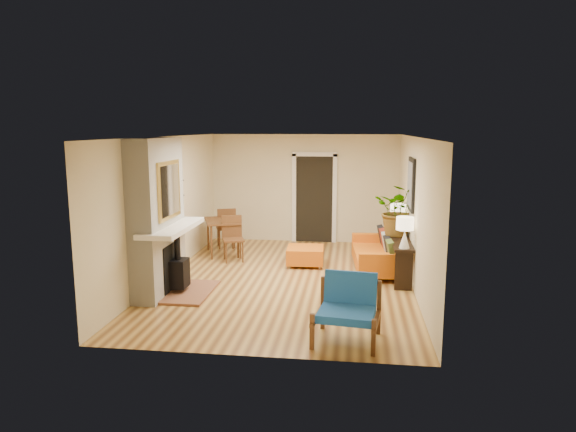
{
  "coord_description": "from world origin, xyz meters",
  "views": [
    {
      "loc": [
        1.19,
        -9.03,
        2.77
      ],
      "look_at": [
        0.0,
        0.2,
        1.15
      ],
      "focal_mm": 32.0,
      "sensor_mm": 36.0,
      "label": 1
    }
  ],
  "objects_px": {
    "ottoman": "(305,255)",
    "houseplant": "(400,210)",
    "lamp_far": "(398,214)",
    "lamp_near": "(405,229)",
    "console_table": "(400,246)",
    "dining_table": "(226,227)",
    "sofa": "(380,253)",
    "blue_chair": "(348,304)"
  },
  "relations": [
    {
      "from": "dining_table",
      "to": "lamp_near",
      "type": "distance_m",
      "value": 4.21
    },
    {
      "from": "lamp_far",
      "to": "dining_table",
      "type": "bearing_deg",
      "value": 171.38
    },
    {
      "from": "sofa",
      "to": "dining_table",
      "type": "xyz_separation_m",
      "value": [
        -3.3,
        0.88,
        0.28
      ]
    },
    {
      "from": "sofa",
      "to": "dining_table",
      "type": "relative_size",
      "value": 1.11
    },
    {
      "from": "console_table",
      "to": "lamp_near",
      "type": "xyz_separation_m",
      "value": [
        0.0,
        -0.77,
        0.49
      ]
    },
    {
      "from": "console_table",
      "to": "houseplant",
      "type": "relative_size",
      "value": 1.86
    },
    {
      "from": "lamp_near",
      "to": "houseplant",
      "type": "height_order",
      "value": "houseplant"
    },
    {
      "from": "sofa",
      "to": "lamp_far",
      "type": "relative_size",
      "value": 3.62
    },
    {
      "from": "console_table",
      "to": "lamp_near",
      "type": "height_order",
      "value": "lamp_near"
    },
    {
      "from": "lamp_near",
      "to": "console_table",
      "type": "bearing_deg",
      "value": 90.0
    },
    {
      "from": "ottoman",
      "to": "dining_table",
      "type": "distance_m",
      "value": 2.0
    },
    {
      "from": "blue_chair",
      "to": "lamp_near",
      "type": "xyz_separation_m",
      "value": [
        0.92,
        2.23,
        0.6
      ]
    },
    {
      "from": "sofa",
      "to": "console_table",
      "type": "height_order",
      "value": "sofa"
    },
    {
      "from": "dining_table",
      "to": "houseplant",
      "type": "height_order",
      "value": "houseplant"
    },
    {
      "from": "lamp_far",
      "to": "houseplant",
      "type": "relative_size",
      "value": 0.54
    },
    {
      "from": "console_table",
      "to": "lamp_near",
      "type": "bearing_deg",
      "value": -90.0
    },
    {
      "from": "ottoman",
      "to": "lamp_near",
      "type": "distance_m",
      "value": 2.42
    },
    {
      "from": "ottoman",
      "to": "dining_table",
      "type": "relative_size",
      "value": 0.43
    },
    {
      "from": "ottoman",
      "to": "houseplant",
      "type": "height_order",
      "value": "houseplant"
    },
    {
      "from": "dining_table",
      "to": "lamp_far",
      "type": "relative_size",
      "value": 3.27
    },
    {
      "from": "ottoman",
      "to": "lamp_near",
      "type": "height_order",
      "value": "lamp_near"
    },
    {
      "from": "blue_chair",
      "to": "console_table",
      "type": "height_order",
      "value": "blue_chair"
    },
    {
      "from": "dining_table",
      "to": "houseplant",
      "type": "xyz_separation_m",
      "value": [
        3.64,
        -1.04,
        0.61
      ]
    },
    {
      "from": "lamp_far",
      "to": "houseplant",
      "type": "height_order",
      "value": "houseplant"
    },
    {
      "from": "blue_chair",
      "to": "lamp_far",
      "type": "height_order",
      "value": "lamp_far"
    },
    {
      "from": "ottoman",
      "to": "lamp_far",
      "type": "relative_size",
      "value": 1.41
    },
    {
      "from": "ottoman",
      "to": "console_table",
      "type": "xyz_separation_m",
      "value": [
        1.82,
        -0.57,
        0.36
      ]
    },
    {
      "from": "lamp_far",
      "to": "lamp_near",
      "type": "bearing_deg",
      "value": -90.0
    },
    {
      "from": "blue_chair",
      "to": "dining_table",
      "type": "relative_size",
      "value": 0.52
    },
    {
      "from": "lamp_near",
      "to": "blue_chair",
      "type": "bearing_deg",
      "value": -112.33
    },
    {
      "from": "sofa",
      "to": "blue_chair",
      "type": "relative_size",
      "value": 2.13
    },
    {
      "from": "houseplant",
      "to": "lamp_near",
      "type": "bearing_deg",
      "value": -89.44
    },
    {
      "from": "ottoman",
      "to": "houseplant",
      "type": "bearing_deg",
      "value": -9.96
    },
    {
      "from": "lamp_near",
      "to": "houseplant",
      "type": "bearing_deg",
      "value": 90.56
    },
    {
      "from": "ottoman",
      "to": "lamp_far",
      "type": "xyz_separation_m",
      "value": [
        1.82,
        0.16,
        0.85
      ]
    },
    {
      "from": "ottoman",
      "to": "lamp_far",
      "type": "height_order",
      "value": "lamp_far"
    },
    {
      "from": "dining_table",
      "to": "console_table",
      "type": "xyz_separation_m",
      "value": [
        3.65,
        -1.28,
        -0.04
      ]
    },
    {
      "from": "blue_chair",
      "to": "lamp_near",
      "type": "relative_size",
      "value": 1.7
    },
    {
      "from": "console_table",
      "to": "ottoman",
      "type": "bearing_deg",
      "value": 162.71
    },
    {
      "from": "sofa",
      "to": "lamp_near",
      "type": "height_order",
      "value": "lamp_near"
    },
    {
      "from": "dining_table",
      "to": "ottoman",
      "type": "bearing_deg",
      "value": -21.43
    },
    {
      "from": "dining_table",
      "to": "lamp_near",
      "type": "xyz_separation_m",
      "value": [
        3.65,
        -2.05,
        0.45
      ]
    }
  ]
}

